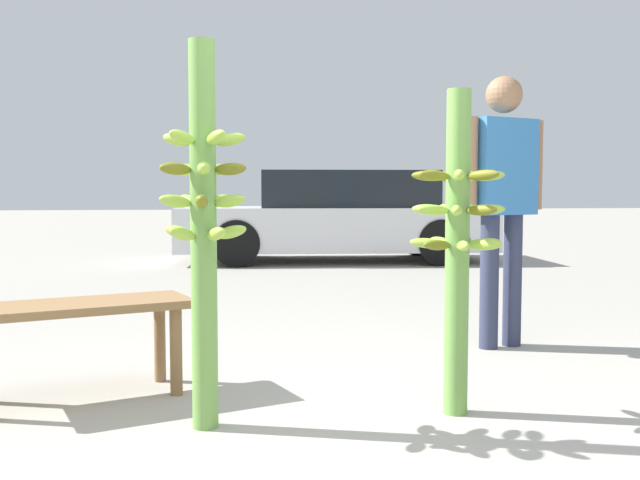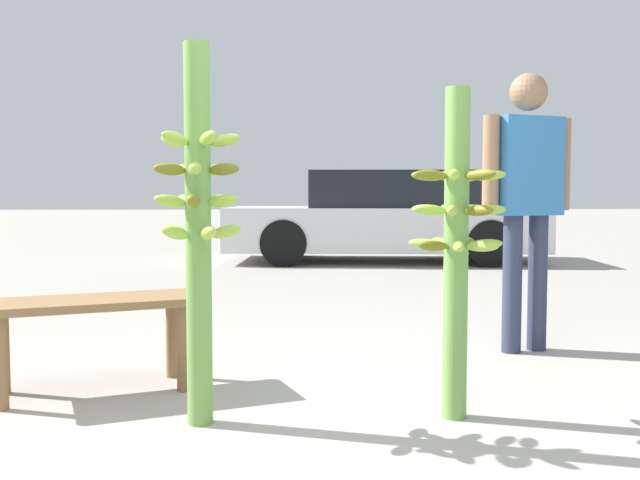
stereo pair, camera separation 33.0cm
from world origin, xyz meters
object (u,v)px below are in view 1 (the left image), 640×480
(banana_stalk_left, at_px, (203,223))
(market_bench, at_px, (82,319))
(parked_car, at_px, (338,217))
(banana_stalk_center, at_px, (457,241))
(vendor_person, at_px, (503,186))

(banana_stalk_left, distance_m, market_bench, 0.91)
(banana_stalk_left, distance_m, parked_car, 7.47)
(banana_stalk_center, bearing_deg, vendor_person, 59.23)
(banana_stalk_left, relative_size, banana_stalk_center, 1.12)
(vendor_person, bearing_deg, banana_stalk_left, 17.17)
(parked_car, bearing_deg, banana_stalk_left, 170.53)
(banana_stalk_center, relative_size, parked_car, 0.31)
(banana_stalk_center, relative_size, vendor_person, 0.84)
(banana_stalk_left, xyz_separation_m, vendor_person, (1.88, 1.30, 0.17))
(vendor_person, bearing_deg, parked_car, -107.80)
(banana_stalk_center, distance_m, parked_car, 7.25)
(banana_stalk_left, bearing_deg, vendor_person, 34.68)
(banana_stalk_center, xyz_separation_m, vendor_person, (0.76, 1.28, 0.25))
(banana_stalk_left, relative_size, market_bench, 1.49)
(banana_stalk_left, distance_m, banana_stalk_center, 1.12)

